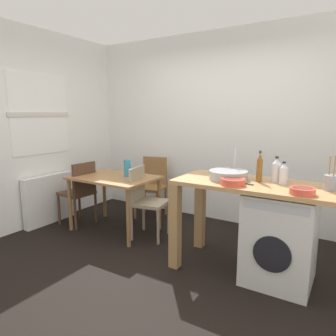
# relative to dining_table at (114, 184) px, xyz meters

# --- Properties ---
(ground_plane) EXTENTS (5.46, 5.46, 0.00)m
(ground_plane) POSITION_rel_dining_table_xyz_m (1.03, -0.58, -0.64)
(ground_plane) COLOR black
(wall_back) EXTENTS (4.60, 0.10, 2.70)m
(wall_back) POSITION_rel_dining_table_xyz_m (1.03, 1.17, 0.71)
(wall_back) COLOR white
(wall_back) RESTS_ON ground_plane
(wall_window_side) EXTENTS (0.12, 3.80, 2.70)m
(wall_window_side) POSITION_rel_dining_table_xyz_m (-1.12, -0.58, 0.71)
(wall_window_side) COLOR white
(wall_window_side) RESTS_ON ground_plane
(radiator) EXTENTS (0.10, 0.80, 0.70)m
(radiator) POSITION_rel_dining_table_xyz_m (-0.99, -0.28, -0.29)
(radiator) COLOR white
(radiator) RESTS_ON ground_plane
(dining_table) EXTENTS (1.10, 0.76, 0.74)m
(dining_table) POSITION_rel_dining_table_xyz_m (0.00, 0.00, 0.00)
(dining_table) COLOR #9E7042
(dining_table) RESTS_ON ground_plane
(chair_person_seat) EXTENTS (0.42, 0.42, 0.90)m
(chair_person_seat) POSITION_rel_dining_table_xyz_m (-0.55, -0.10, -0.14)
(chair_person_seat) COLOR #4C3323
(chair_person_seat) RESTS_ON ground_plane
(chair_opposite) EXTENTS (0.47, 0.47, 0.90)m
(chair_opposite) POSITION_rel_dining_table_xyz_m (0.48, 0.04, -0.14)
(chair_opposite) COLOR gray
(chair_opposite) RESTS_ON ground_plane
(chair_spare_by_wall) EXTENTS (0.47, 0.47, 0.90)m
(chair_spare_by_wall) POSITION_rel_dining_table_xyz_m (0.08, 0.77, -0.14)
(chair_spare_by_wall) COLOR olive
(chair_spare_by_wall) RESTS_ON ground_plane
(kitchen_counter) EXTENTS (1.50, 0.68, 0.92)m
(kitchen_counter) POSITION_rel_dining_table_xyz_m (1.70, -0.17, 0.12)
(kitchen_counter) COLOR tan
(kitchen_counter) RESTS_ON ground_plane
(washing_machine) EXTENTS (0.60, 0.61, 0.86)m
(washing_machine) POSITION_rel_dining_table_xyz_m (2.17, -0.17, -0.21)
(washing_machine) COLOR silver
(washing_machine) RESTS_ON ground_plane
(sink_basin) EXTENTS (0.38, 0.38, 0.09)m
(sink_basin) POSITION_rel_dining_table_xyz_m (1.65, -0.17, 0.32)
(sink_basin) COLOR #9EA0A5
(sink_basin) RESTS_ON kitchen_counter
(tap) EXTENTS (0.02, 0.02, 0.28)m
(tap) POSITION_rel_dining_table_xyz_m (1.65, 0.01, 0.42)
(tap) COLOR #B2B2B7
(tap) RESTS_ON kitchen_counter
(bottle_tall_green) EXTENTS (0.06, 0.06, 0.30)m
(bottle_tall_green) POSITION_rel_dining_table_xyz_m (1.93, -0.11, 0.41)
(bottle_tall_green) COLOR brown
(bottle_tall_green) RESTS_ON kitchen_counter
(bottle_squat_brown) EXTENTS (0.08, 0.08, 0.25)m
(bottle_squat_brown) POSITION_rel_dining_table_xyz_m (2.07, -0.04, 0.39)
(bottle_squat_brown) COLOR silver
(bottle_squat_brown) RESTS_ON kitchen_counter
(bottle_clear_small) EXTENTS (0.07, 0.07, 0.21)m
(bottle_clear_small) POSITION_rel_dining_table_xyz_m (2.15, -0.09, 0.37)
(bottle_clear_small) COLOR silver
(bottle_clear_small) RESTS_ON kitchen_counter
(mixing_bowl) EXTENTS (0.22, 0.22, 0.06)m
(mixing_bowl) POSITION_rel_dining_table_xyz_m (1.77, -0.37, 0.31)
(mixing_bowl) COLOR #D84C38
(mixing_bowl) RESTS_ON kitchen_counter
(utensil_crock) EXTENTS (0.11, 0.11, 0.30)m
(utensil_crock) POSITION_rel_dining_table_xyz_m (2.54, -0.12, 0.35)
(utensil_crock) COLOR gray
(utensil_crock) RESTS_ON kitchen_counter
(colander) EXTENTS (0.20, 0.20, 0.06)m
(colander) POSITION_rel_dining_table_xyz_m (2.36, -0.39, 0.31)
(colander) COLOR #D84C38
(colander) RESTS_ON kitchen_counter
(vase) EXTENTS (0.09, 0.09, 0.22)m
(vase) POSITION_rel_dining_table_xyz_m (0.15, 0.10, 0.21)
(vase) COLOR teal
(vase) RESTS_ON dining_table
(scissors) EXTENTS (0.15, 0.06, 0.01)m
(scissors) POSITION_rel_dining_table_xyz_m (1.86, -0.27, 0.28)
(scissors) COLOR #B2B2B7
(scissors) RESTS_ON kitchen_counter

